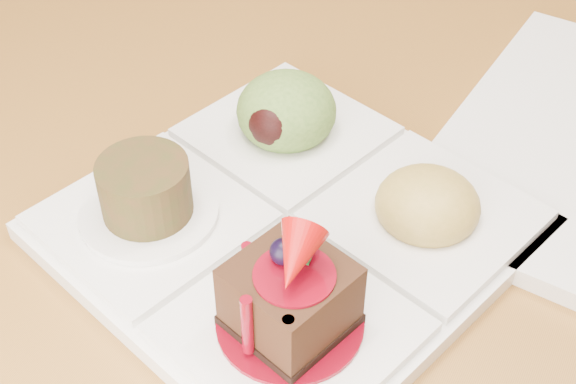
% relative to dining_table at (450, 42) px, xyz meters
% --- Properties ---
extents(dining_table, '(1.00, 1.80, 0.75)m').
position_rel_dining_table_xyz_m(dining_table, '(0.00, 0.00, 0.00)').
color(dining_table, olive).
rests_on(dining_table, ground).
extents(sampler_plate, '(0.29, 0.29, 0.09)m').
position_rel_dining_table_xyz_m(sampler_plate, '(0.01, -0.35, 0.09)').
color(sampler_plate, white).
rests_on(sampler_plate, dining_table).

